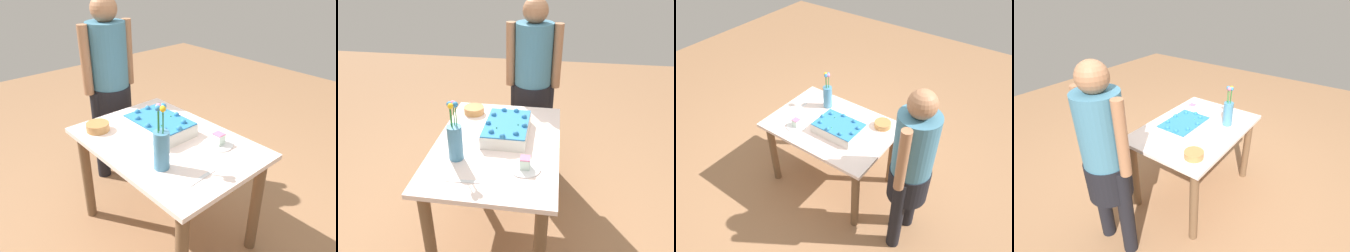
{
  "view_description": "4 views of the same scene",
  "coord_description": "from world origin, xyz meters",
  "views": [
    {
      "loc": [
        1.31,
        -1.13,
        1.72
      ],
      "look_at": [
        -0.06,
        0.07,
        0.78
      ],
      "focal_mm": 35.0,
      "sensor_mm": 36.0,
      "label": 1
    },
    {
      "loc": [
        1.73,
        0.32,
        1.83
      ],
      "look_at": [
        -0.07,
        0.05,
        0.81
      ],
      "focal_mm": 35.0,
      "sensor_mm": 36.0,
      "label": 2
    },
    {
      "loc": [
        -1.44,
        1.81,
        2.58
      ],
      "look_at": [
        -0.13,
        -0.01,
        0.76
      ],
      "focal_mm": 35.0,
      "sensor_mm": 36.0,
      "label": 3
    },
    {
      "loc": [
        -1.71,
        -1.1,
        1.87
      ],
      "look_at": [
        -0.13,
        0.06,
        0.77
      ],
      "focal_mm": 28.0,
      "sensor_mm": 36.0,
      "label": 4
    }
  ],
  "objects": [
    {
      "name": "dining_table",
      "position": [
        0.0,
        0.0,
        0.58
      ],
      "size": [
        1.12,
        0.78,
        0.72
      ],
      "color": "#F3DBD3",
      "rests_on": "ground_plane"
    },
    {
      "name": "sheet_cake",
      "position": [
        -0.11,
        0.05,
        0.77
      ],
      "size": [
        0.41,
        0.28,
        0.11
      ],
      "color": "silver",
      "rests_on": "dining_table"
    },
    {
      "name": "flower_vase",
      "position": [
        0.2,
        -0.21,
        0.85
      ],
      "size": [
        0.09,
        0.09,
        0.37
      ],
      "color": "teal",
      "rests_on": "dining_table"
    },
    {
      "name": "cake_knife",
      "position": [
        0.41,
        -0.11,
        0.72
      ],
      "size": [
        0.03,
        0.19,
        0.0
      ],
      "primitive_type": "cube",
      "rotation": [
        0.0,
        0.0,
        1.63
      ],
      "color": "silver",
      "rests_on": "dining_table"
    },
    {
      "name": "ground_plane",
      "position": [
        0.0,
        0.0,
        0.0
      ],
      "size": [
        8.0,
        8.0,
        0.0
      ],
      "primitive_type": "plane",
      "color": "#986C4A"
    },
    {
      "name": "fruit_bowl",
      "position": [
        -0.39,
        -0.24,
        0.75
      ],
      "size": [
        0.15,
        0.15,
        0.05
      ],
      "primitive_type": "cylinder",
      "color": "#B07A43",
      "rests_on": "dining_table"
    },
    {
      "name": "person_standing",
      "position": [
        -0.86,
        0.15,
        0.85
      ],
      "size": [
        0.31,
        0.45,
        1.49
      ],
      "color": "black",
      "rests_on": "ground_plane"
    },
    {
      "name": "serving_plate_with_slice",
      "position": [
        0.24,
        0.2,
        0.74
      ],
      "size": [
        0.18,
        0.18,
        0.08
      ],
      "color": "white",
      "rests_on": "dining_table"
    }
  ]
}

